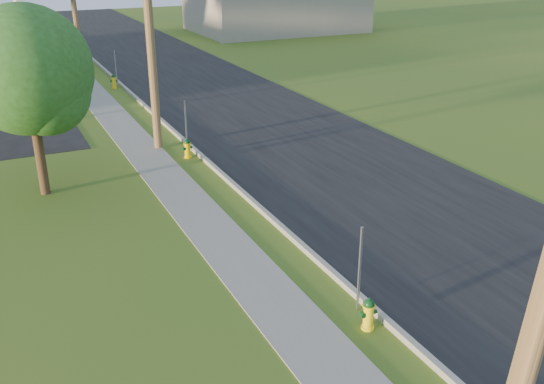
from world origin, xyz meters
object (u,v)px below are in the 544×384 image
object	(u,v)px
tree_verge	(31,76)
hydrant_mid	(187,148)
hydrant_far	(114,81)
utility_pole_mid	(149,16)
hydrant_near	(369,314)

from	to	relation	value
tree_verge	hydrant_mid	bearing A→B (deg)	15.41
hydrant_far	tree_verge	bearing A→B (deg)	-109.80
utility_pole_mid	hydrant_near	xyz separation A→B (m)	(0.66, -13.49, -4.59)
hydrant_mid	hydrant_far	bearing A→B (deg)	90.05
tree_verge	hydrant_near	distance (m)	12.13
hydrant_near	hydrant_far	xyz separation A→B (m)	(-0.01, 24.55, 0.03)
hydrant_far	hydrant_mid	bearing A→B (deg)	-89.95
hydrant_mid	hydrant_far	xyz separation A→B (m)	(-0.01, 12.67, 0.03)
tree_verge	hydrant_mid	world-z (taller)	tree_verge
tree_verge	hydrant_near	world-z (taller)	tree_verge
tree_verge	hydrant_far	xyz separation A→B (m)	(5.07, 14.07, -3.38)
hydrant_near	utility_pole_mid	bearing A→B (deg)	92.80
tree_verge	hydrant_mid	size ratio (longest dim) A/B	7.91
utility_pole_mid	tree_verge	world-z (taller)	utility_pole_mid
hydrant_near	hydrant_far	size ratio (longest dim) A/B	0.93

